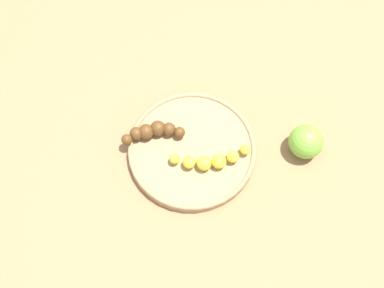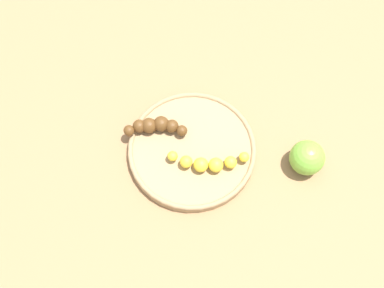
{
  "view_description": "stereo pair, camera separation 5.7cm",
  "coord_description": "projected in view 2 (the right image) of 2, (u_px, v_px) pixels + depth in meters",
  "views": [
    {
      "loc": [
        0.11,
        -0.36,
        0.85
      ],
      "look_at": [
        0.0,
        0.0,
        0.04
      ],
      "focal_mm": 43.32,
      "sensor_mm": 36.0,
      "label": 1
    },
    {
      "loc": [
        0.16,
        -0.33,
        0.85
      ],
      "look_at": [
        0.0,
        0.0,
        0.04
      ],
      "focal_mm": 43.32,
      "sensor_mm": 36.0,
      "label": 2
    }
  ],
  "objects": [
    {
      "name": "ground_plane",
      "position": [
        192.0,
        152.0,
        0.92
      ],
      "size": [
        2.4,
        2.4,
        0.0
      ],
      "primitive_type": "plane",
      "color": "#936D47"
    },
    {
      "name": "fruit_bowl",
      "position": [
        192.0,
        149.0,
        0.91
      ],
      "size": [
        0.25,
        0.25,
        0.02
      ],
      "color": "#A08259",
      "rests_on": "ground_plane"
    },
    {
      "name": "banana_yellow",
      "position": [
        208.0,
        163.0,
        0.88
      ],
      "size": [
        0.14,
        0.08,
        0.03
      ],
      "rotation": [
        0.0,
        0.0,
        5.16
      ],
      "color": "yellow",
      "rests_on": "fruit_bowl"
    },
    {
      "name": "banana_overripe",
      "position": [
        156.0,
        126.0,
        0.91
      ],
      "size": [
        0.11,
        0.07,
        0.03
      ],
      "rotation": [
        0.0,
        0.0,
        2.03
      ],
      "color": "#593819",
      "rests_on": "fruit_bowl"
    },
    {
      "name": "apple_green",
      "position": [
        307.0,
        158.0,
        0.88
      ],
      "size": [
        0.07,
        0.07,
        0.07
      ],
      "primitive_type": "sphere",
      "color": "#72B238",
      "rests_on": "ground_plane"
    }
  ]
}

